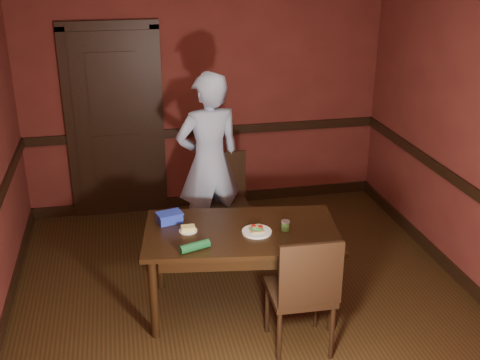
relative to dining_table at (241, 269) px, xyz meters
name	(u,v)px	position (x,y,z in m)	size (l,w,h in m)	color
floor	(248,310)	(0.05, -0.05, -0.37)	(4.00, 4.50, 0.01)	black
wall_back	(205,92)	(0.05, 2.20, 0.98)	(4.00, 0.02, 2.70)	#5C221B
wall_front	(364,339)	(0.05, -2.30, 0.98)	(4.00, 0.02, 2.70)	#5C221B
dado_back	(206,131)	(0.05, 2.18, 0.53)	(4.00, 0.03, 0.10)	black
dado_right	(475,194)	(2.04, -0.05, 0.53)	(0.03, 4.50, 0.10)	black
baseboard_back	(208,199)	(0.05, 2.18, -0.31)	(4.00, 0.03, 0.12)	black
baseboard_left	(1,333)	(-1.93, -0.05, -0.31)	(0.03, 4.50, 0.12)	black
baseboard_right	(462,278)	(2.04, -0.05, -0.31)	(0.03, 4.50, 0.12)	black
door	(115,120)	(-0.95, 2.16, 0.72)	(1.05, 0.07, 2.20)	black
dining_table	(241,269)	(0.00, 0.00, 0.00)	(1.57, 0.88, 0.73)	black
chair_far	(226,207)	(0.06, 1.00, 0.12)	(0.46, 0.46, 0.98)	black
chair_near	(300,290)	(0.32, -0.59, 0.13)	(0.46, 0.46, 0.99)	black
person	(209,163)	(-0.08, 1.16, 0.53)	(0.66, 0.43, 1.80)	#A2BCDB
sandwich_plate	(257,231)	(0.11, -0.07, 0.38)	(0.24, 0.24, 0.06)	white
sauce_jar	(285,225)	(0.35, -0.07, 0.41)	(0.07, 0.07, 0.08)	#4E8B39
cheese_saucer	(188,229)	(-0.43, 0.07, 0.39)	(0.15, 0.15, 0.05)	white
food_tub	(170,217)	(-0.55, 0.26, 0.41)	(0.23, 0.19, 0.09)	blue
wrapped_veg	(195,246)	(-0.42, -0.26, 0.40)	(0.07, 0.07, 0.24)	#144E22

